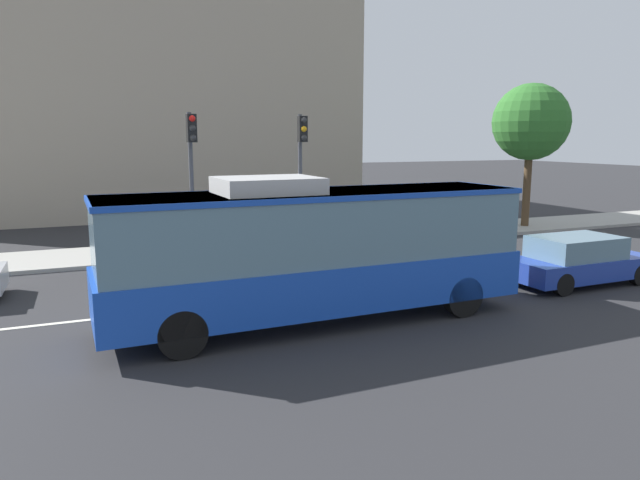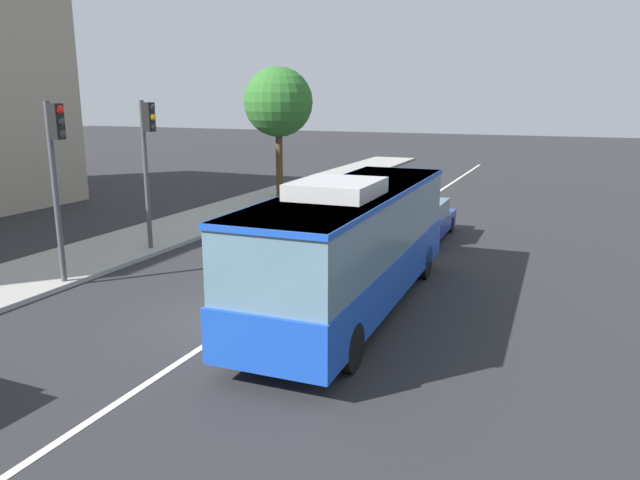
{
  "view_description": "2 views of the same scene",
  "coord_description": "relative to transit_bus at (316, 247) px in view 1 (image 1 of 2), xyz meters",
  "views": [
    {
      "loc": [
        -3.29,
        -14.52,
        4.3
      ],
      "look_at": [
        2.88,
        0.17,
        1.52
      ],
      "focal_mm": 32.65,
      "sensor_mm": 36.0,
      "label": 1
    },
    {
      "loc": [
        -11.94,
        -7.09,
        5.27
      ],
      "look_at": [
        3.63,
        -0.51,
        1.28
      ],
      "focal_mm": 33.82,
      "sensor_mm": 36.0,
      "label": 2
    }
  ],
  "objects": [
    {
      "name": "sidewalk_kerb",
      "position": [
        -1.8,
        9.82,
        -1.74
      ],
      "size": [
        80.0,
        3.6,
        0.14
      ],
      "primitive_type": "cube",
      "color": "#9E9B93",
      "rests_on": "ground_plane"
    },
    {
      "name": "transit_bus",
      "position": [
        0.0,
        0.0,
        0.0
      ],
      "size": [
        10.05,
        2.7,
        3.46
      ],
      "rotation": [
        0.0,
        0.0,
        0.02
      ],
      "color": "#1947B7",
      "rests_on": "ground_plane"
    },
    {
      "name": "lane_centre_line",
      "position": [
        -1.8,
        2.17,
        -1.8
      ],
      "size": [
        76.0,
        0.16,
        0.01
      ],
      "primitive_type": "cube",
      "color": "silver",
      "rests_on": "ground_plane"
    },
    {
      "name": "traffic_light_mid_block",
      "position": [
        2.87,
        8.42,
        1.75
      ],
      "size": [
        0.32,
        0.62,
        5.2
      ],
      "rotation": [
        0.0,
        0.0,
        -1.59
      ],
      "color": "#47474C",
      "rests_on": "ground_plane"
    },
    {
      "name": "office_block_background",
      "position": [
        -0.94,
        25.89,
        4.99
      ],
      "size": [
        23.54,
        14.2,
        13.6
      ],
      "rotation": [
        0.0,
        0.0,
        0.0
      ],
      "color": "tan",
      "rests_on": "ground_plane"
    },
    {
      "name": "street_tree_kerbside_left",
      "position": [
        14.86,
        9.51,
        3.22
      ],
      "size": [
        3.59,
        3.59,
        6.86
      ],
      "color": "#4C3823",
      "rests_on": "ground_plane"
    },
    {
      "name": "traffic_light_near_corner",
      "position": [
        -1.31,
        8.18,
        1.75
      ],
      "size": [
        0.33,
        0.62,
        5.2
      ],
      "rotation": [
        0.0,
        0.0,
        -1.52
      ],
      "color": "#47474C",
      "rests_on": "ground_plane"
    },
    {
      "name": "sedan_blue",
      "position": [
        8.57,
        0.27,
        -1.09
      ],
      "size": [
        4.52,
        1.87,
        1.46
      ],
      "rotation": [
        0.0,
        0.0,
        0.01
      ],
      "color": "#1E3899",
      "rests_on": "ground_plane"
    },
    {
      "name": "ground_plane",
      "position": [
        -1.8,
        2.17,
        -1.81
      ],
      "size": [
        160.0,
        160.0,
        0.0
      ],
      "primitive_type": "plane",
      "color": "#28282B"
    }
  ]
}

